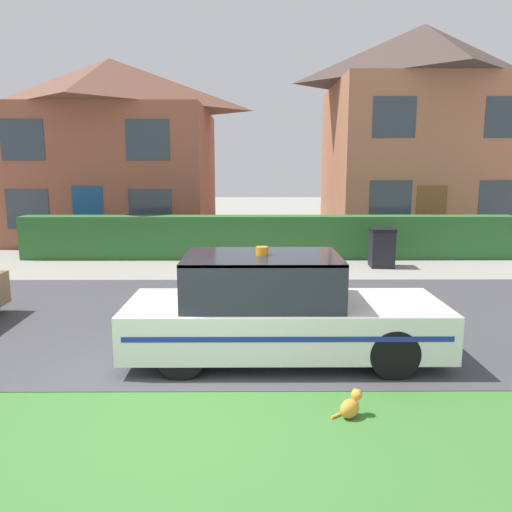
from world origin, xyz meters
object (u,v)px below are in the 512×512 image
cat (351,406)px  house_left (114,148)px  house_right (419,132)px  wheelie_bin (382,247)px  police_car (278,310)px

cat → house_left: (-6.46, 14.60, 3.30)m
house_right → wheelie_bin: (-2.85, -6.15, -3.50)m
house_left → house_right: bearing=-0.4°
police_car → house_left: (-5.73, 12.89, 2.71)m
police_car → wheelie_bin: police_car is taller
cat → wheelie_bin: bearing=37.1°
police_car → house_left: bearing=114.3°
house_right → wheelie_bin: bearing=-114.9°
police_car → house_right: (6.04, 12.80, 3.32)m
house_left → police_car: bearing=-66.0°
police_car → cat: bearing=-66.6°
cat → house_left: house_left is taller
house_right → house_left: bearing=179.6°
house_right → wheelie_bin: size_ratio=7.41×
house_left → wheelie_bin: size_ratio=7.17×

